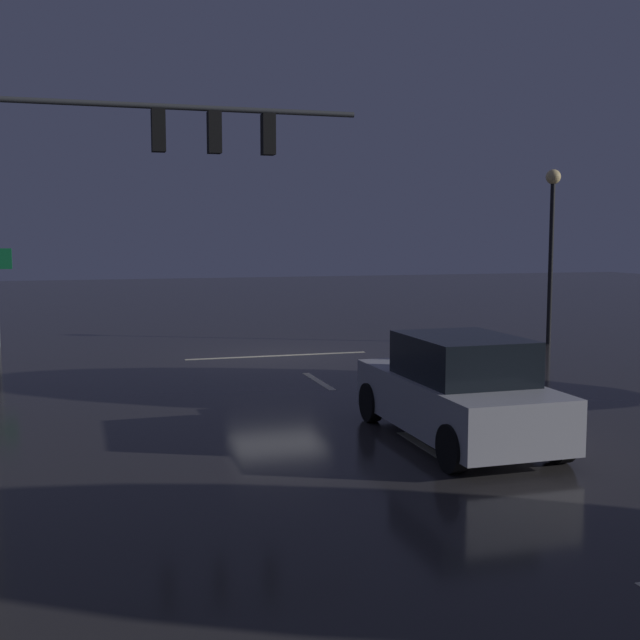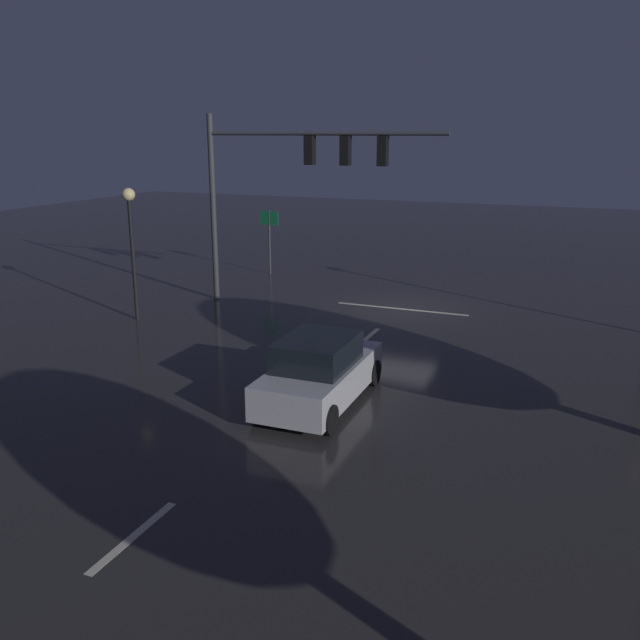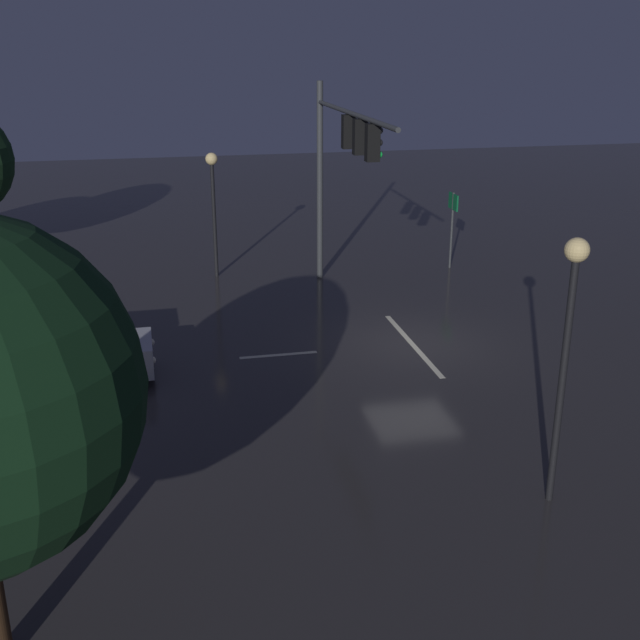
{
  "view_description": "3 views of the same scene",
  "coord_description": "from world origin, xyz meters",
  "px_view_note": "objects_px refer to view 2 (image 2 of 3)",
  "views": [
    {
      "loc": [
        4.97,
        21.0,
        3.27
      ],
      "look_at": [
        0.32,
        5.24,
        1.52
      ],
      "focal_mm": 44.98,
      "sensor_mm": 36.0,
      "label": 1
    },
    {
      "loc": [
        -6.51,
        23.82,
        6.36
      ],
      "look_at": [
        0.98,
        5.62,
        0.9
      ],
      "focal_mm": 38.11,
      "sensor_mm": 36.0,
      "label": 2
    },
    {
      "loc": [
        -20.31,
        7.2,
        8.42
      ],
      "look_at": [
        0.23,
        2.76,
        0.87
      ],
      "focal_mm": 44.32,
      "sensor_mm": 36.0,
      "label": 3
    }
  ],
  "objects_px": {
    "car_approaching": "(320,372)",
    "traffic_signal_assembly": "(290,170)",
    "route_sign": "(269,228)",
    "street_lamp_right_kerb": "(131,227)"
  },
  "relations": [
    {
      "from": "traffic_signal_assembly",
      "to": "route_sign",
      "type": "relative_size",
      "value": 3.09
    },
    {
      "from": "traffic_signal_assembly",
      "to": "route_sign",
      "type": "xyz_separation_m",
      "value": [
        3.48,
        -5.19,
        -2.93
      ]
    },
    {
      "from": "car_approaching",
      "to": "route_sign",
      "type": "xyz_separation_m",
      "value": [
        8.09,
        -13.58,
        1.31
      ]
    },
    {
      "from": "car_approaching",
      "to": "route_sign",
      "type": "relative_size",
      "value": 1.5
    },
    {
      "from": "traffic_signal_assembly",
      "to": "street_lamp_right_kerb",
      "type": "relative_size",
      "value": 1.98
    },
    {
      "from": "route_sign",
      "to": "street_lamp_right_kerb",
      "type": "bearing_deg",
      "value": 85.14
    },
    {
      "from": "street_lamp_right_kerb",
      "to": "route_sign",
      "type": "height_order",
      "value": "street_lamp_right_kerb"
    },
    {
      "from": "car_approaching",
      "to": "traffic_signal_assembly",
      "type": "bearing_deg",
      "value": -61.23
    },
    {
      "from": "car_approaching",
      "to": "street_lamp_right_kerb",
      "type": "height_order",
      "value": "street_lamp_right_kerb"
    },
    {
      "from": "traffic_signal_assembly",
      "to": "car_approaching",
      "type": "distance_m",
      "value": 10.47
    }
  ]
}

